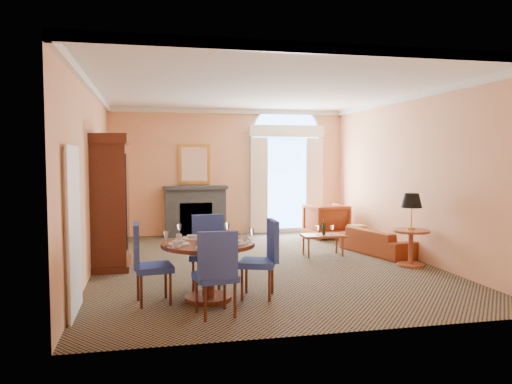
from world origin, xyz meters
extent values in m
plane|color=#111236|center=(0.00, 0.00, 0.00)|extent=(7.50, 7.50, 0.00)
cube|color=#F4A874|center=(0.00, 3.75, 1.60)|extent=(6.00, 0.04, 3.20)
cube|color=#F4A874|center=(-3.00, 0.00, 1.60)|extent=(0.04, 7.50, 3.20)
cube|color=#F4A874|center=(3.00, 0.00, 1.60)|extent=(0.04, 7.50, 3.20)
cube|color=silver|center=(0.00, 0.00, 3.20)|extent=(6.00, 7.50, 0.04)
cube|color=white|center=(0.00, 0.00, 3.14)|extent=(6.00, 7.50, 0.12)
cube|color=white|center=(-2.96, -2.40, 1.03)|extent=(0.08, 0.90, 2.06)
cube|color=#3A4044|center=(-0.90, 3.55, 0.60)|extent=(1.50, 0.40, 1.20)
cube|color=#3A4044|center=(-0.90, 3.52, 1.24)|extent=(1.60, 0.46, 0.08)
cube|color=gold|center=(-0.90, 3.72, 1.80)|extent=(0.80, 0.04, 1.00)
cube|color=silver|center=(-0.90, 3.70, 1.80)|extent=(0.64, 0.02, 0.84)
cube|color=white|center=(1.50, 3.73, 1.25)|extent=(1.90, 0.04, 2.50)
cube|color=#98CBFF|center=(1.50, 3.72, 1.25)|extent=(1.70, 0.02, 2.30)
cylinder|color=white|center=(1.50, 3.73, 2.50)|extent=(1.90, 0.04, 1.90)
cube|color=#F1E4CC|center=(0.75, 3.61, 1.25)|extent=(0.45, 0.06, 2.45)
cube|color=#F1E4CC|center=(2.25, 3.61, 1.25)|extent=(0.45, 0.06, 2.45)
cube|color=#F1E4CC|center=(1.50, 3.61, 2.65)|extent=(2.00, 0.08, 0.30)
cube|color=#401A0E|center=(-2.72, 0.30, 1.10)|extent=(0.60, 1.10, 2.20)
cube|color=#401A0E|center=(-2.72, 0.30, 2.29)|extent=(0.68, 1.21, 0.18)
cube|color=#401A0E|center=(-2.72, 0.30, 0.05)|extent=(0.68, 1.21, 0.11)
cylinder|color=#401A0E|center=(-1.24, -2.16, 0.78)|extent=(1.28, 1.28, 0.05)
cylinder|color=#401A0E|center=(-1.24, -2.16, 0.38)|extent=(0.17, 0.17, 0.75)
cylinder|color=#401A0E|center=(-1.24, -2.16, 0.03)|extent=(0.64, 0.64, 0.06)
cylinder|color=silver|center=(-0.96, -1.87, 0.81)|extent=(0.29, 0.29, 0.01)
imported|color=silver|center=(-0.96, -1.87, 0.84)|extent=(0.15, 0.15, 0.04)
imported|color=silver|center=(-1.03, -1.70, 0.85)|extent=(0.09, 0.09, 0.07)
cylinder|color=silver|center=(-1.43, -1.80, 0.81)|extent=(0.29, 0.29, 0.01)
imported|color=silver|center=(-1.43, -1.80, 0.84)|extent=(0.15, 0.15, 0.04)
imported|color=silver|center=(-1.62, -1.82, 0.85)|extent=(0.09, 0.09, 0.07)
cylinder|color=silver|center=(-1.65, -2.22, 0.81)|extent=(0.29, 0.29, 0.01)
imported|color=silver|center=(-1.65, -2.22, 0.84)|extent=(0.15, 0.15, 0.04)
imported|color=silver|center=(-1.69, -2.41, 0.85)|extent=(0.09, 0.09, 0.07)
cylinder|color=silver|center=(-1.31, -2.56, 0.81)|extent=(0.29, 0.29, 0.01)
imported|color=silver|center=(-1.31, -2.56, 0.84)|extent=(0.15, 0.15, 0.04)
imported|color=silver|center=(-1.14, -2.66, 0.85)|extent=(0.09, 0.09, 0.07)
cylinder|color=silver|center=(-0.88, -2.34, 0.81)|extent=(0.29, 0.29, 0.01)
imported|color=silver|center=(-0.88, -2.34, 0.84)|extent=(0.15, 0.15, 0.04)
imported|color=silver|center=(-0.74, -2.22, 0.85)|extent=(0.09, 0.09, 0.07)
cube|color=navy|center=(-1.17, -1.50, 0.48)|extent=(0.60, 0.60, 0.08)
cube|color=navy|center=(-1.15, -1.29, 0.80)|extent=(0.49, 0.13, 0.58)
cylinder|color=#401A0E|center=(-0.94, -1.38, 0.22)|extent=(0.04, 0.04, 0.44)
cylinder|color=#401A0E|center=(-1.30, -1.27, 0.22)|extent=(0.04, 0.04, 0.44)
cylinder|color=#401A0E|center=(-1.04, -1.74, 0.22)|extent=(0.04, 0.04, 0.44)
cylinder|color=#401A0E|center=(-1.41, -1.63, 0.22)|extent=(0.04, 0.04, 0.44)
cube|color=navy|center=(-1.24, -2.83, 0.48)|extent=(0.57, 0.57, 0.08)
cube|color=navy|center=(-1.23, -3.05, 0.80)|extent=(0.49, 0.08, 0.58)
cylinder|color=#401A0E|center=(-1.39, -3.05, 0.22)|extent=(0.04, 0.04, 0.44)
cylinder|color=#401A0E|center=(-1.01, -2.98, 0.22)|extent=(0.04, 0.04, 0.44)
cylinder|color=#401A0E|center=(-1.46, -2.68, 0.22)|extent=(0.04, 0.04, 0.44)
cylinder|color=#401A0E|center=(-1.08, -2.61, 0.22)|extent=(0.04, 0.04, 0.44)
cube|color=navy|center=(-0.55, -2.15, 0.48)|extent=(0.62, 0.62, 0.08)
cube|color=navy|center=(-0.33, -2.14, 0.80)|extent=(0.08, 0.49, 0.58)
cylinder|color=#401A0E|center=(-0.43, -2.39, 0.22)|extent=(0.04, 0.04, 0.44)
cylinder|color=#401A0E|center=(-0.30, -2.03, 0.22)|extent=(0.04, 0.04, 0.44)
cylinder|color=#401A0E|center=(-0.79, -2.26, 0.22)|extent=(0.04, 0.04, 0.44)
cylinder|color=#401A0E|center=(-0.66, -1.90, 0.22)|extent=(0.04, 0.04, 0.44)
cube|color=navy|center=(-1.98, -2.14, 0.48)|extent=(0.54, 0.54, 0.08)
cube|color=navy|center=(-2.20, -2.14, 0.80)|extent=(0.09, 0.49, 0.58)
cylinder|color=#401A0E|center=(-2.19, -1.98, 0.22)|extent=(0.04, 0.04, 0.44)
cylinder|color=#401A0E|center=(-2.14, -2.36, 0.22)|extent=(0.04, 0.04, 0.44)
cylinder|color=#401A0E|center=(-1.82, -1.93, 0.22)|extent=(0.04, 0.04, 0.44)
cylinder|color=#401A0E|center=(-1.77, -2.31, 0.22)|extent=(0.04, 0.04, 0.44)
imported|color=#9A3F1C|center=(2.55, 0.44, 0.25)|extent=(1.11, 1.86, 0.51)
imported|color=#9A3F1C|center=(2.21, 2.58, 0.42)|extent=(1.00, 1.02, 0.83)
cube|color=#9D4C2F|center=(1.37, 0.49, 0.40)|extent=(0.85, 0.49, 0.05)
cylinder|color=#9D4C2F|center=(1.02, 0.32, 0.19)|extent=(0.04, 0.04, 0.37)
cylinder|color=#9D4C2F|center=(1.73, 0.32, 0.19)|extent=(0.04, 0.04, 0.37)
cylinder|color=#9D4C2F|center=(1.02, 0.66, 0.19)|extent=(0.04, 0.04, 0.37)
cylinder|color=#9D4C2F|center=(1.73, 0.66, 0.19)|extent=(0.04, 0.04, 0.37)
cylinder|color=#9D4C2F|center=(2.60, -0.76, 0.64)|extent=(0.66, 0.66, 0.04)
cylinder|color=#9D4C2F|center=(2.60, -0.76, 0.31)|extent=(0.09, 0.09, 0.62)
cylinder|color=#9D4C2F|center=(2.60, -0.76, 0.02)|extent=(0.49, 0.49, 0.04)
camera|label=1|loc=(-2.03, -8.91, 1.97)|focal=35.00mm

